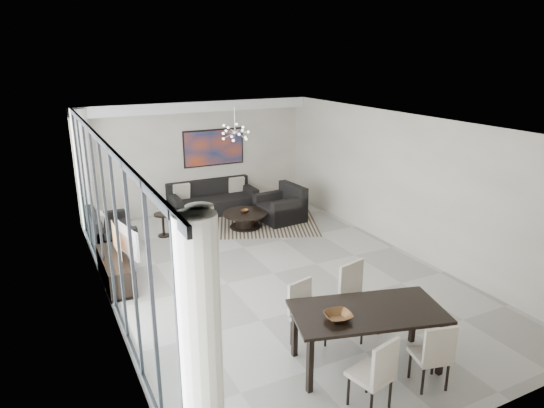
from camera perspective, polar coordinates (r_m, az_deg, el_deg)
room_shell at (r=9.10m, az=2.77°, el=0.70°), size 6.00×9.00×2.90m
window_wall at (r=8.07m, az=-18.23°, el=-2.27°), size 0.37×8.95×2.90m
soffit at (r=12.55m, az=-8.94°, el=11.28°), size 5.98×0.40×0.26m
painting at (r=13.03m, az=-6.85°, el=6.60°), size 1.68×0.04×0.98m
chandelier at (r=11.03m, az=-4.38°, el=8.42°), size 0.66×0.66×0.71m
rug at (r=12.01m, az=-0.86°, el=-2.34°), size 3.09×2.76×0.01m
coffee_table at (r=11.73m, az=-3.17°, el=-1.78°), size 1.08×1.08×0.38m
bowl_coffee at (r=11.69m, az=-3.23°, el=-0.83°), size 0.23×0.23×0.07m
sofa_main at (r=12.92m, az=-7.00°, el=0.23°), size 2.27×0.93×0.82m
loveseat at (r=11.27m, az=-18.54°, el=-3.28°), size 0.85×1.51×0.76m
armchair at (r=12.21m, az=1.12°, el=-0.54°), size 1.09×1.14×0.88m
side_table at (r=11.39m, az=-12.70°, el=-1.97°), size 0.40×0.40×0.55m
tv_console at (r=9.42m, az=-17.93°, el=-7.37°), size 0.45×1.61×0.50m
television at (r=9.23m, az=-17.24°, el=-4.26°), size 0.31×0.97×0.55m
dining_table at (r=6.67m, az=11.17°, el=-12.77°), size 2.19×1.49×0.83m
dining_chair_sw at (r=6.04m, az=12.28°, el=-18.60°), size 0.53×0.53×0.96m
dining_chair_se at (r=6.56m, az=18.57°, el=-16.21°), size 0.52×0.52×0.92m
dining_chair_nw at (r=7.11m, az=3.83°, el=-12.24°), size 0.54×0.54×0.96m
dining_chair_ne at (r=7.44m, az=9.86°, el=-10.33°), size 0.61×0.61×1.09m
bowl_dining at (r=6.34m, az=7.81°, el=-12.98°), size 0.39×0.39×0.09m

